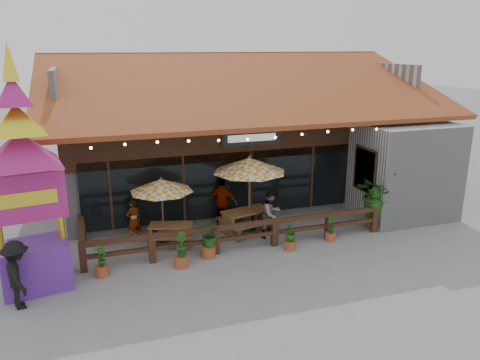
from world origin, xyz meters
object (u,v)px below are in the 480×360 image
object	(u,v)px
tropical_plant	(377,195)
pedestrian	(17,275)
picnic_table_left	(171,231)
thai_sign_tower	(21,156)
umbrella_left	(161,186)
umbrella_right	(249,165)
picnic_table_right	(246,217)

from	to	relation	value
tropical_plant	pedestrian	size ratio (longest dim) A/B	1.20
picnic_table_left	thai_sign_tower	distance (m)	5.42
umbrella_left	picnic_table_left	world-z (taller)	umbrella_left
tropical_plant	pedestrian	xyz separation A→B (m)	(-11.63, -1.86, -0.33)
picnic_table_left	tropical_plant	xyz separation A→B (m)	(7.31, -0.83, 0.76)
tropical_plant	pedestrian	distance (m)	11.78
thai_sign_tower	pedestrian	distance (m)	2.98
pedestrian	umbrella_left	bearing A→B (deg)	-70.67
pedestrian	tropical_plant	bearing A→B (deg)	-97.75
umbrella_left	umbrella_right	distance (m)	3.09
umbrella_right	picnic_table_left	distance (m)	3.46
tropical_plant	pedestrian	bearing A→B (deg)	-170.89
picnic_table_left	umbrella_left	bearing A→B (deg)	123.09
thai_sign_tower	pedestrian	size ratio (longest dim) A/B	3.92
umbrella_left	picnic_table_right	xyz separation A→B (m)	(2.90, -0.13, -1.41)
picnic_table_right	thai_sign_tower	size ratio (longest dim) A/B	0.28
tropical_plant	umbrella_left	bearing A→B (deg)	171.35
picnic_table_left	pedestrian	size ratio (longest dim) A/B	0.97
umbrella_right	tropical_plant	xyz separation A→B (m)	(4.46, -1.16, -1.17)
picnic_table_right	thai_sign_tower	bearing A→B (deg)	-163.94
tropical_plant	thai_sign_tower	bearing A→B (deg)	-175.41
umbrella_right	pedestrian	distance (m)	7.93
umbrella_right	umbrella_left	bearing A→B (deg)	-179.72
umbrella_right	pedestrian	world-z (taller)	umbrella_right
picnic_table_left	tropical_plant	size ratio (longest dim) A/B	0.81
picnic_table_left	tropical_plant	bearing A→B (deg)	-6.45
umbrella_right	thai_sign_tower	world-z (taller)	thai_sign_tower
umbrella_left	pedestrian	bearing A→B (deg)	-143.81
thai_sign_tower	tropical_plant	size ratio (longest dim) A/B	3.27
picnic_table_left	thai_sign_tower	xyz separation A→B (m)	(-3.99, -1.73, 3.23)
umbrella_left	pedestrian	xyz separation A→B (m)	(-4.11, -3.01, -1.07)
umbrella_left	tropical_plant	size ratio (longest dim) A/B	1.28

